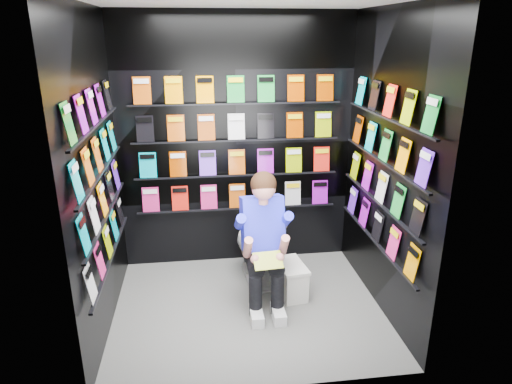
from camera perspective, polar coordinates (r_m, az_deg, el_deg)
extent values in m
plane|color=slate|center=(4.30, -0.99, -14.34)|extent=(2.40, 2.40, 0.00)
plane|color=white|center=(3.59, -1.24, 22.77)|extent=(2.40, 2.40, 0.00)
cube|color=black|center=(4.70, -2.48, 5.97)|extent=(2.40, 0.04, 2.60)
cube|color=black|center=(2.81, 1.20, -3.38)|extent=(2.40, 0.04, 2.60)
cube|color=black|center=(3.81, -19.36, 1.66)|extent=(0.04, 2.00, 2.60)
cube|color=black|center=(4.05, 16.05, 3.03)|extent=(0.04, 2.00, 2.60)
imported|color=white|center=(4.60, 0.06, -6.68)|extent=(0.48, 0.78, 0.73)
cube|color=white|center=(4.44, 4.39, -10.98)|extent=(0.27, 0.42, 0.29)
cube|color=white|center=(4.36, 4.45, -9.16)|extent=(0.29, 0.44, 0.03)
cube|color=green|center=(3.86, 1.50, -8.55)|extent=(0.26, 0.16, 0.10)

